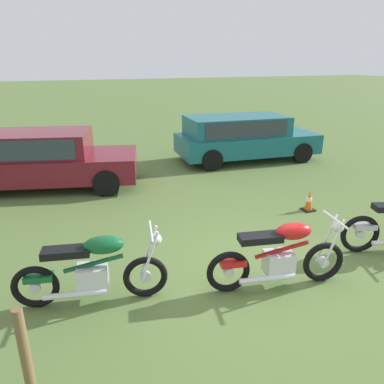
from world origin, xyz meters
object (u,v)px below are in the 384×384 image
at_px(car_burgundy, 43,157).
at_px(motorcycle_green, 92,270).
at_px(car_teal, 242,135).
at_px(traffic_cone, 309,201).
at_px(motorcycle_red, 280,256).
at_px(fence_post_wooden, 25,352).

bearing_deg(car_burgundy, motorcycle_green, -70.07).
relative_size(car_teal, traffic_cone, 10.05).
xyz_separation_m(motorcycle_green, car_burgundy, (-0.51, 5.33, 0.31)).
distance_m(motorcycle_red, traffic_cone, 3.13).
xyz_separation_m(motorcycle_red, fence_post_wooden, (-3.29, -0.67, 0.00)).
bearing_deg(motorcycle_red, fence_post_wooden, -157.69).
relative_size(motorcycle_green, motorcycle_red, 0.99).
distance_m(car_teal, traffic_cone, 4.41).
relative_size(fence_post_wooden, traffic_cone, 2.16).
xyz_separation_m(motorcycle_red, car_burgundy, (-3.02, 5.92, 0.31)).
bearing_deg(car_teal, fence_post_wooden, -126.56).
xyz_separation_m(motorcycle_green, car_teal, (5.42, 5.90, 0.35)).
distance_m(motorcycle_red, car_teal, 7.12).
bearing_deg(traffic_cone, car_burgundy, 144.55).
relative_size(motorcycle_red, traffic_cone, 4.50).
height_order(fence_post_wooden, traffic_cone, fence_post_wooden).
bearing_deg(motorcycle_red, car_teal, 76.64).
relative_size(car_burgundy, car_teal, 1.04).
bearing_deg(fence_post_wooden, motorcycle_green, 58.12).
relative_size(motorcycle_green, traffic_cone, 4.44).
bearing_deg(motorcycle_green, motorcycle_red, -1.47).
height_order(car_burgundy, car_teal, same).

